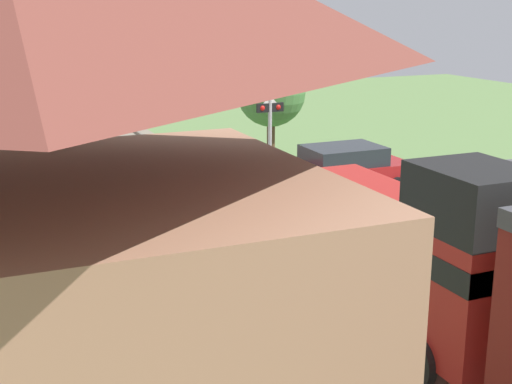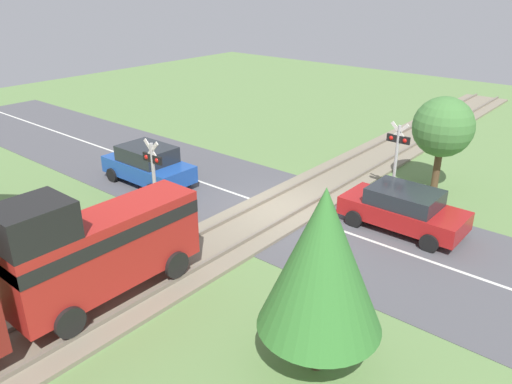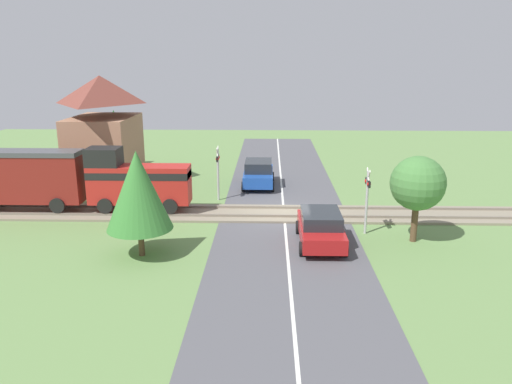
{
  "view_description": "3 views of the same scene",
  "coord_description": "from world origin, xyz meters",
  "px_view_note": "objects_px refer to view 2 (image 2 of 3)",
  "views": [
    {
      "loc": [
        6.45,
        16.45,
        5.59
      ],
      "look_at": [
        0.0,
        1.43,
        1.2
      ],
      "focal_mm": 50.0,
      "sensor_mm": 36.0,
      "label": 1
    },
    {
      "loc": [
        -9.97,
        13.32,
        7.91
      ],
      "look_at": [
        0.0,
        1.43,
        1.2
      ],
      "focal_mm": 35.0,
      "sensor_mm": 36.0,
      "label": 2
    },
    {
      "loc": [
        -24.21,
        0.77,
        7.82
      ],
      "look_at": [
        0.0,
        1.43,
        1.2
      ],
      "focal_mm": 35.0,
      "sensor_mm": 36.0,
      "label": 3
    }
  ],
  "objects_px": {
    "crossing_signal_east_approach": "(153,171)",
    "crossing_signal_west_approach": "(397,151)",
    "car_near_crossing": "(403,208)",
    "car_far_side": "(148,164)"
  },
  "relations": [
    {
      "from": "crossing_signal_east_approach",
      "to": "crossing_signal_west_approach",
      "type": "bearing_deg",
      "value": -126.17
    },
    {
      "from": "car_near_crossing",
      "to": "crossing_signal_east_approach",
      "type": "bearing_deg",
      "value": 37.08
    },
    {
      "from": "car_far_side",
      "to": "crossing_signal_west_approach",
      "type": "bearing_deg",
      "value": -149.04
    },
    {
      "from": "car_near_crossing",
      "to": "crossing_signal_west_approach",
      "type": "bearing_deg",
      "value": -57.16
    },
    {
      "from": "car_far_side",
      "to": "crossing_signal_east_approach",
      "type": "height_order",
      "value": "crossing_signal_east_approach"
    },
    {
      "from": "car_near_crossing",
      "to": "car_far_side",
      "type": "bearing_deg",
      "value": 16.34
    },
    {
      "from": "car_near_crossing",
      "to": "car_far_side",
      "type": "height_order",
      "value": "car_far_side"
    },
    {
      "from": "car_near_crossing",
      "to": "car_far_side",
      "type": "distance_m",
      "value": 10.24
    },
    {
      "from": "crossing_signal_west_approach",
      "to": "crossing_signal_east_approach",
      "type": "distance_m",
      "value": 8.95
    },
    {
      "from": "car_near_crossing",
      "to": "crossing_signal_west_approach",
      "type": "relative_size",
      "value": 1.35
    }
  ]
}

